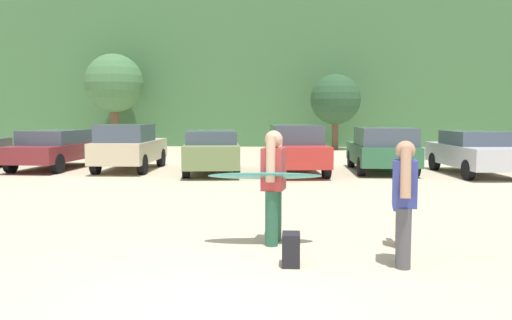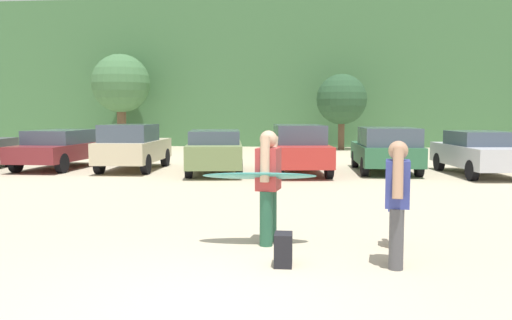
{
  "view_description": "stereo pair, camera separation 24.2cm",
  "coord_description": "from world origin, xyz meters",
  "px_view_note": "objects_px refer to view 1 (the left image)",
  "views": [
    {
      "loc": [
        0.93,
        -5.6,
        2.08
      ],
      "look_at": [
        0.01,
        7.09,
        0.95
      ],
      "focal_mm": 37.75,
      "sensor_mm": 36.0,
      "label": 1
    },
    {
      "loc": [
        1.17,
        -5.58,
        2.08
      ],
      "look_at": [
        0.01,
        7.09,
        0.95
      ],
      "focal_mm": 37.75,
      "sensor_mm": 36.0,
      "label": 2
    }
  ],
  "objects_px": {
    "person_adult": "(274,180)",
    "parked_car_champagne": "(129,147)",
    "parked_car_silver": "(475,152)",
    "surfboard_teal": "(265,176)",
    "parked_car_red": "(296,148)",
    "parked_car_forest_green": "(382,148)",
    "person_child": "(401,203)",
    "parked_car_olive_green": "(212,150)",
    "backpack_dropped": "(291,249)",
    "person_companion": "(404,196)",
    "parked_car_maroon": "(55,148)"
  },
  "relations": [
    {
      "from": "person_companion",
      "to": "backpack_dropped",
      "type": "bearing_deg",
      "value": 13.21
    },
    {
      "from": "parked_car_olive_green",
      "to": "parked_car_silver",
      "type": "distance_m",
      "value": 8.85
    },
    {
      "from": "parked_car_red",
      "to": "surfboard_teal",
      "type": "distance_m",
      "value": 10.07
    },
    {
      "from": "person_adult",
      "to": "parked_car_red",
      "type": "bearing_deg",
      "value": -83.42
    },
    {
      "from": "parked_car_olive_green",
      "to": "parked_car_forest_green",
      "type": "distance_m",
      "value": 5.91
    },
    {
      "from": "parked_car_red",
      "to": "person_adult",
      "type": "xyz_separation_m",
      "value": [
        -0.38,
        -9.92,
        0.14
      ]
    },
    {
      "from": "parked_car_champagne",
      "to": "backpack_dropped",
      "type": "relative_size",
      "value": 9.44
    },
    {
      "from": "person_child",
      "to": "parked_car_maroon",
      "type": "bearing_deg",
      "value": -37.32
    },
    {
      "from": "parked_car_champagne",
      "to": "parked_car_silver",
      "type": "distance_m",
      "value": 11.92
    },
    {
      "from": "parked_car_olive_green",
      "to": "person_child",
      "type": "height_order",
      "value": "parked_car_olive_green"
    },
    {
      "from": "parked_car_champagne",
      "to": "parked_car_olive_green",
      "type": "distance_m",
      "value": 3.11
    },
    {
      "from": "parked_car_olive_green",
      "to": "person_adult",
      "type": "relative_size",
      "value": 2.71
    },
    {
      "from": "person_adult",
      "to": "person_child",
      "type": "relative_size",
      "value": 1.48
    },
    {
      "from": "parked_car_maroon",
      "to": "person_companion",
      "type": "relative_size",
      "value": 2.64
    },
    {
      "from": "person_companion",
      "to": "backpack_dropped",
      "type": "distance_m",
      "value": 1.69
    },
    {
      "from": "parked_car_olive_green",
      "to": "parked_car_forest_green",
      "type": "relative_size",
      "value": 1.14
    },
    {
      "from": "parked_car_champagne",
      "to": "parked_car_olive_green",
      "type": "bearing_deg",
      "value": -100.64
    },
    {
      "from": "parked_car_silver",
      "to": "person_adult",
      "type": "xyz_separation_m",
      "value": [
        -6.33,
        -9.98,
        0.25
      ]
    },
    {
      "from": "parked_car_maroon",
      "to": "surfboard_teal",
      "type": "distance_m",
      "value": 13.77
    },
    {
      "from": "person_companion",
      "to": "surfboard_teal",
      "type": "height_order",
      "value": "person_companion"
    },
    {
      "from": "parked_car_maroon",
      "to": "backpack_dropped",
      "type": "xyz_separation_m",
      "value": [
        8.8,
        -12.02,
        -0.56
      ]
    },
    {
      "from": "parked_car_red",
      "to": "parked_car_silver",
      "type": "xyz_separation_m",
      "value": [
        5.96,
        0.06,
        -0.11
      ]
    },
    {
      "from": "person_child",
      "to": "surfboard_teal",
      "type": "distance_m",
      "value": 2.13
    },
    {
      "from": "parked_car_olive_green",
      "to": "person_child",
      "type": "distance_m",
      "value": 10.93
    },
    {
      "from": "person_adult",
      "to": "person_companion",
      "type": "height_order",
      "value": "person_adult"
    },
    {
      "from": "parked_car_olive_green",
      "to": "backpack_dropped",
      "type": "bearing_deg",
      "value": -173.82
    },
    {
      "from": "person_adult",
      "to": "parked_car_champagne",
      "type": "bearing_deg",
      "value": -52.99
    },
    {
      "from": "parked_car_olive_green",
      "to": "backpack_dropped",
      "type": "distance_m",
      "value": 11.48
    },
    {
      "from": "person_adult",
      "to": "person_child",
      "type": "bearing_deg",
      "value": -173.65
    },
    {
      "from": "parked_car_champagne",
      "to": "person_companion",
      "type": "distance_m",
      "value": 13.67
    },
    {
      "from": "parked_car_silver",
      "to": "surfboard_teal",
      "type": "xyz_separation_m",
      "value": [
        -6.46,
        -10.11,
        0.33
      ]
    },
    {
      "from": "parked_car_red",
      "to": "person_child",
      "type": "height_order",
      "value": "parked_car_red"
    },
    {
      "from": "parked_car_red",
      "to": "surfboard_teal",
      "type": "bearing_deg",
      "value": 170.05
    },
    {
      "from": "parked_car_champagne",
      "to": "person_child",
      "type": "distance_m",
      "value": 12.9
    },
    {
      "from": "person_child",
      "to": "parked_car_red",
      "type": "bearing_deg",
      "value": -72.24
    },
    {
      "from": "parked_car_olive_green",
      "to": "person_child",
      "type": "bearing_deg",
      "value": -163.79
    },
    {
      "from": "parked_car_red",
      "to": "parked_car_forest_green",
      "type": "bearing_deg",
      "value": -85.99
    },
    {
      "from": "parked_car_silver",
      "to": "person_child",
      "type": "relative_size",
      "value": 3.73
    },
    {
      "from": "parked_car_olive_green",
      "to": "surfboard_teal",
      "type": "relative_size",
      "value": 2.71
    },
    {
      "from": "parked_car_maroon",
      "to": "parked_car_champagne",
      "type": "distance_m",
      "value": 2.96
    },
    {
      "from": "person_adult",
      "to": "surfboard_teal",
      "type": "distance_m",
      "value": 0.2
    },
    {
      "from": "parked_car_champagne",
      "to": "backpack_dropped",
      "type": "height_order",
      "value": "parked_car_champagne"
    },
    {
      "from": "parked_car_red",
      "to": "person_companion",
      "type": "distance_m",
      "value": 11.13
    },
    {
      "from": "parked_car_champagne",
      "to": "parked_car_silver",
      "type": "relative_size",
      "value": 0.94
    },
    {
      "from": "parked_car_forest_green",
      "to": "surfboard_teal",
      "type": "height_order",
      "value": "parked_car_forest_green"
    },
    {
      "from": "parked_car_red",
      "to": "surfboard_teal",
      "type": "xyz_separation_m",
      "value": [
        -0.51,
        -10.05,
        0.22
      ]
    },
    {
      "from": "parked_car_champagne",
      "to": "surfboard_teal",
      "type": "height_order",
      "value": "parked_car_champagne"
    },
    {
      "from": "parked_car_olive_green",
      "to": "parked_car_champagne",
      "type": "bearing_deg",
      "value": 72.79
    },
    {
      "from": "parked_car_maroon",
      "to": "parked_car_red",
      "type": "xyz_separation_m",
      "value": [
        8.89,
        -0.87,
        0.09
      ]
    },
    {
      "from": "parked_car_forest_green",
      "to": "parked_car_maroon",
      "type": "bearing_deg",
      "value": 87.52
    }
  ]
}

